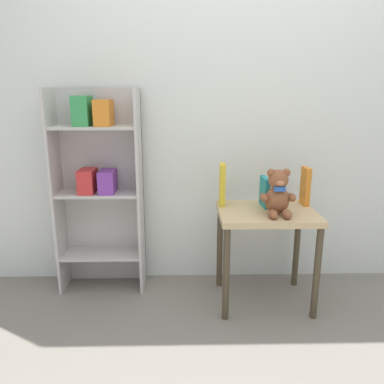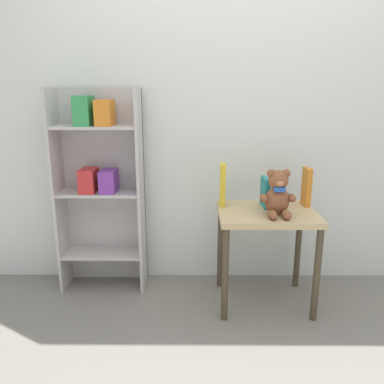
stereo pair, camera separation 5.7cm
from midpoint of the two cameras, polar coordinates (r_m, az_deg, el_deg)
name	(u,v)px [view 1 (the left image)]	position (r m, az deg, el deg)	size (l,w,h in m)	color
wall_back	(232,100)	(2.55, 5.52, 13.81)	(4.80, 0.06, 2.50)	silver
bookshelf_side	(99,180)	(2.52, -14.61, 1.77)	(0.55, 0.24, 1.33)	#BCB7B2
display_table	(266,226)	(2.33, 10.54, -5.13)	(0.58, 0.46, 0.61)	tan
teddy_bear	(278,194)	(2.20, 12.23, -0.31)	(0.21, 0.19, 0.27)	brown
book_standing_yellow	(222,185)	(2.34, 3.94, 1.13)	(0.03, 0.11, 0.27)	gold
book_standing_teal	(265,192)	(2.36, 10.32, 0.02)	(0.03, 0.15, 0.18)	teal
book_standing_orange	(305,186)	(2.45, 16.25, 0.86)	(0.03, 0.11, 0.24)	orange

